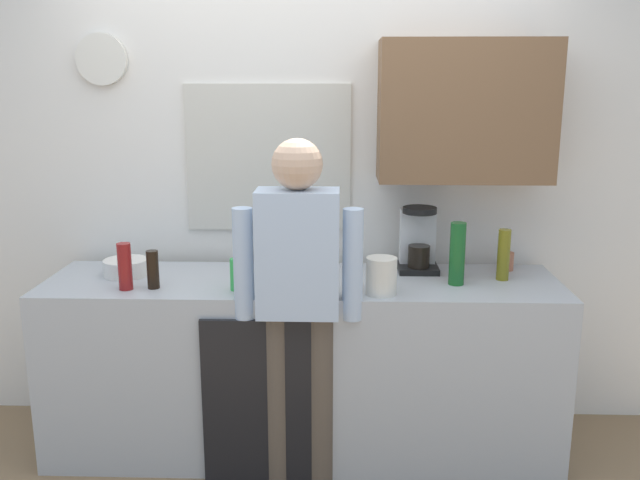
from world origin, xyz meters
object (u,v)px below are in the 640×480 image
at_px(bottle_red_vinegar, 125,266).
at_px(dish_soap, 236,274).
at_px(mixing_bowl, 126,267).
at_px(storage_canister, 381,276).
at_px(cup_terracotta_mug, 506,261).
at_px(bottle_olive_oil, 504,255).
at_px(coffee_maker, 418,242).
at_px(bottle_amber_beer, 457,255).
at_px(bottle_dark_sauce, 153,270).
at_px(bottle_green_wine, 457,254).
at_px(person_at_sink, 298,287).

relative_size(bottle_red_vinegar, dish_soap, 1.22).
distance_m(bottle_red_vinegar, mixing_bowl, 0.25).
height_order(bottle_red_vinegar, storage_canister, bottle_red_vinegar).
height_order(bottle_red_vinegar, cup_terracotta_mug, bottle_red_vinegar).
xyz_separation_m(bottle_olive_oil, dish_soap, (-1.27, -0.21, -0.05)).
relative_size(coffee_maker, storage_canister, 1.94).
height_order(bottle_red_vinegar, dish_soap, bottle_red_vinegar).
relative_size(bottle_olive_oil, bottle_amber_beer, 1.09).
height_order(bottle_dark_sauce, mixing_bowl, bottle_dark_sauce).
distance_m(bottle_dark_sauce, bottle_amber_beer, 1.46).
bearing_deg(dish_soap, bottle_amber_beer, 12.38).
xyz_separation_m(bottle_green_wine, bottle_olive_oil, (0.24, 0.08, -0.03)).
bearing_deg(bottle_green_wine, person_at_sink, -161.00).
height_order(coffee_maker, bottle_olive_oil, coffee_maker).
distance_m(coffee_maker, bottle_green_wine, 0.30).
bearing_deg(bottle_red_vinegar, cup_terracotta_mug, 12.01).
height_order(bottle_dark_sauce, storage_canister, bottle_dark_sauce).
xyz_separation_m(coffee_maker, dish_soap, (-0.87, -0.38, -0.07)).
relative_size(bottle_red_vinegar, bottle_green_wine, 0.73).
relative_size(bottle_olive_oil, storage_canister, 1.47).
relative_size(coffee_maker, bottle_green_wine, 1.10).
height_order(coffee_maker, cup_terracotta_mug, coffee_maker).
height_order(mixing_bowl, person_at_sink, person_at_sink).
xyz_separation_m(bottle_olive_oil, mixing_bowl, (-1.86, 0.02, -0.08)).
xyz_separation_m(bottle_olive_oil, bottle_amber_beer, (-0.22, 0.02, -0.01)).
xyz_separation_m(bottle_red_vinegar, dish_soap, (0.51, 0.01, -0.03)).
bearing_deg(bottle_olive_oil, coffee_maker, 156.77).
bearing_deg(coffee_maker, bottle_green_wine, -58.16).
distance_m(bottle_olive_oil, cup_terracotta_mug, 0.20).
distance_m(bottle_dark_sauce, storage_canister, 1.06).
height_order(bottle_dark_sauce, bottle_amber_beer, bottle_amber_beer).
bearing_deg(coffee_maker, person_at_sink, -138.81).
distance_m(coffee_maker, bottle_olive_oil, 0.43).
bearing_deg(dish_soap, bottle_dark_sauce, 177.59).
xyz_separation_m(mixing_bowl, person_at_sink, (0.88, -0.36, 0.02)).
relative_size(bottle_green_wine, person_at_sink, 0.19).
bearing_deg(mixing_bowl, bottle_dark_sauce, -47.33).
bearing_deg(dish_soap, coffee_maker, 23.36).
xyz_separation_m(cup_terracotta_mug, storage_canister, (-0.66, -0.42, 0.04)).
xyz_separation_m(coffee_maker, cup_terracotta_mug, (0.45, 0.01, -0.10)).
bearing_deg(mixing_bowl, coffee_maker, 5.84).
relative_size(coffee_maker, person_at_sink, 0.21).
bearing_deg(bottle_red_vinegar, bottle_amber_beer, 8.58).
xyz_separation_m(coffee_maker, person_at_sink, (-0.58, -0.51, -0.09)).
distance_m(mixing_bowl, dish_soap, 0.63).
distance_m(cup_terracotta_mug, dish_soap, 1.38).
bearing_deg(cup_terracotta_mug, bottle_dark_sauce, -167.85).
bearing_deg(bottle_olive_oil, dish_soap, -170.68).
bearing_deg(mixing_bowl, cup_terracotta_mug, 4.71).
height_order(bottle_olive_oil, bottle_amber_beer, bottle_olive_oil).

